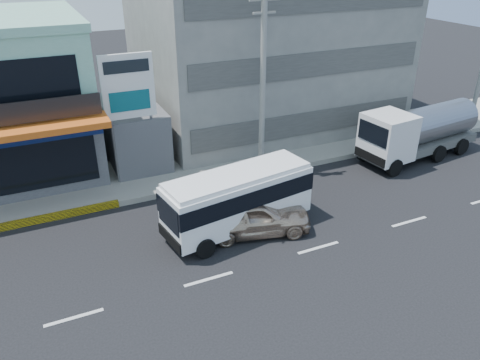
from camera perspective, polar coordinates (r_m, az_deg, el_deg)
name	(u,v)px	position (r m, az deg, el deg)	size (l,w,h in m)	color
ground	(209,279)	(18.48, -3.83, -11.97)	(120.00, 120.00, 0.00)	black
sidewalk	(229,160)	(27.55, -1.29, 2.41)	(70.00, 5.00, 0.30)	gray
concrete_building	(265,21)	(32.51, 3.04, 18.80)	(16.00, 12.00, 14.00)	gray
gap_structure	(133,134)	(27.80, -12.96, 5.51)	(3.00, 6.00, 3.50)	#46464B
satellite_dish	(133,108)	(26.27, -12.88, 8.51)	(1.50, 1.50, 0.15)	slate
billboard	(129,94)	(24.10, -13.40, 10.17)	(2.60, 0.18, 6.90)	gray
utility_pole_near	(263,84)	(24.46, 2.79, 11.65)	(1.60, 0.30, 10.00)	#999993
minibus	(238,196)	(20.47, -0.24, -1.99)	(6.98, 3.17, 2.82)	white
sedan	(253,216)	(20.64, 1.64, -4.38)	(2.03, 5.05, 1.72)	#C5AD96
tanker_truck	(417,131)	(29.51, 20.75, 5.56)	(8.20, 3.34, 3.15)	white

